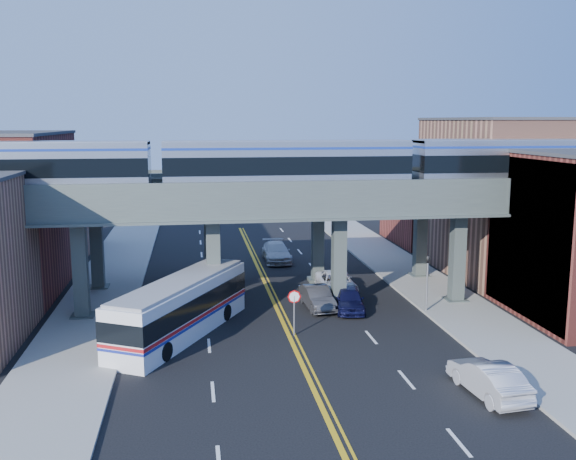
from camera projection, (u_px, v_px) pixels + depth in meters
The scene contains 19 objects.
ground at pixel (298, 354), 33.20m from camera, with size 120.00×120.00×0.00m, color black.
sidewalk_west at pixel (96, 308), 41.25m from camera, with size 5.00×70.00×0.16m, color gray.
sidewalk_east at pixel (437, 293), 44.62m from camera, with size 5.00×70.00×0.16m, color gray.
building_west_b at pixel (2, 213), 45.16m from camera, with size 8.00×14.00×11.00m, color maroon.
building_west_c at pixel (44, 210), 58.08m from camera, with size 8.00×10.00×8.00m, color #98634F.
building_east_b at pixel (496, 197), 50.49m from camera, with size 8.00×14.00×12.00m, color #98634F.
building_east_c at pixel (434, 197), 63.42m from camera, with size 8.00×10.00×9.00m, color maroon.
mural_panel at pixel (526, 242), 38.43m from camera, with size 0.10×9.50×9.50m, color teal.
elevated_viaduct_near at pixel (277, 210), 39.91m from camera, with size 52.00×3.60×7.40m.
elevated_viaduct_far at pixel (264, 197), 46.73m from camera, with size 52.00×3.60×7.40m.
transit_train at pixel (287, 165), 39.53m from camera, with size 46.78×2.93×3.42m.
stop_sign at pixel (294, 305), 35.87m from camera, with size 0.76×0.09×2.63m.
traffic_signal at pixel (427, 277), 40.01m from camera, with size 0.15×0.18×4.10m.
transit_bus at pixel (181, 308), 35.95m from camera, with size 7.94×11.70×3.06m.
car_lane_a at pixel (349, 299), 40.78m from camera, with size 1.76×4.38×1.49m, color black.
car_lane_b at pixel (317, 297), 41.27m from camera, with size 1.51×4.34×1.43m, color #2F2F32.
car_lane_c at pixel (336, 283), 44.94m from camera, with size 2.43×5.27×1.46m, color white.
car_lane_d at pixel (276, 252), 55.17m from camera, with size 2.22×5.46×1.58m, color #BBBCC1.
car_parked_curb at pixel (488, 378), 28.16m from camera, with size 1.64×4.71×1.55m, color #B8B7BC.
Camera 1 is at (-5.19, -31.21, 11.95)m, focal length 40.00 mm.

